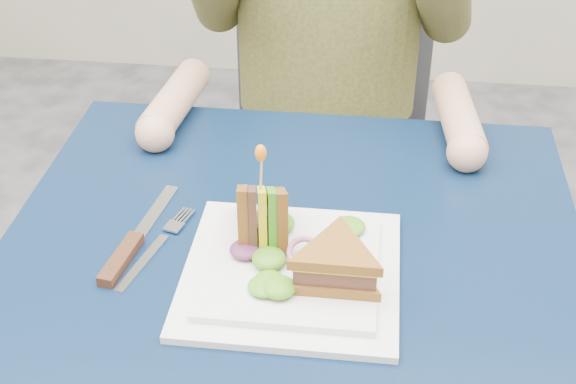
# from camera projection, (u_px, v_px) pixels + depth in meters

# --- Properties ---
(table) EXTENTS (0.75, 0.75, 0.73)m
(table) POSITION_uv_depth(u_px,v_px,m) (289.00, 306.00, 1.05)
(table) COLOR black
(table) RESTS_ON ground
(chair) EXTENTS (0.42, 0.40, 0.93)m
(chair) POSITION_uv_depth(u_px,v_px,m) (329.00, 112.00, 1.71)
(chair) COLOR #47474C
(chair) RESTS_ON ground
(plate) EXTENTS (0.26, 0.26, 0.02)m
(plate) POSITION_uv_depth(u_px,v_px,m) (291.00, 271.00, 0.97)
(plate) COLOR white
(plate) RESTS_ON table
(sandwich_flat) EXTENTS (0.12, 0.12, 0.05)m
(sandwich_flat) POSITION_uv_depth(u_px,v_px,m) (336.00, 265.00, 0.92)
(sandwich_flat) COLOR brown
(sandwich_flat) RESTS_ON plate
(sandwich_upright) EXTENTS (0.08, 0.14, 0.14)m
(sandwich_upright) POSITION_uv_depth(u_px,v_px,m) (262.00, 217.00, 0.98)
(sandwich_upright) COLOR brown
(sandwich_upright) RESTS_ON plate
(fork) EXTENTS (0.06, 0.18, 0.01)m
(fork) POSITION_uv_depth(u_px,v_px,m) (154.00, 249.00, 1.01)
(fork) COLOR silver
(fork) RESTS_ON table
(knife) EXTENTS (0.05, 0.22, 0.02)m
(knife) POSITION_uv_depth(u_px,v_px,m) (128.00, 250.00, 1.01)
(knife) COLOR silver
(knife) RESTS_ON table
(toothpick) EXTENTS (0.01, 0.01, 0.06)m
(toothpick) POSITION_uv_depth(u_px,v_px,m) (261.00, 173.00, 0.95)
(toothpick) COLOR tan
(toothpick) RESTS_ON sandwich_upright
(toothpick_frill) EXTENTS (0.01, 0.01, 0.02)m
(toothpick_frill) POSITION_uv_depth(u_px,v_px,m) (261.00, 153.00, 0.93)
(toothpick_frill) COLOR orange
(toothpick_frill) RESTS_ON sandwich_upright
(lettuce_spill) EXTENTS (0.15, 0.13, 0.02)m
(lettuce_spill) POSITION_uv_depth(u_px,v_px,m) (296.00, 252.00, 0.97)
(lettuce_spill) COLOR #337A14
(lettuce_spill) RESTS_ON plate
(onion_ring) EXTENTS (0.04, 0.04, 0.02)m
(onion_ring) POSITION_uv_depth(u_px,v_px,m) (304.00, 252.00, 0.96)
(onion_ring) COLOR #9E4C7A
(onion_ring) RESTS_ON plate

